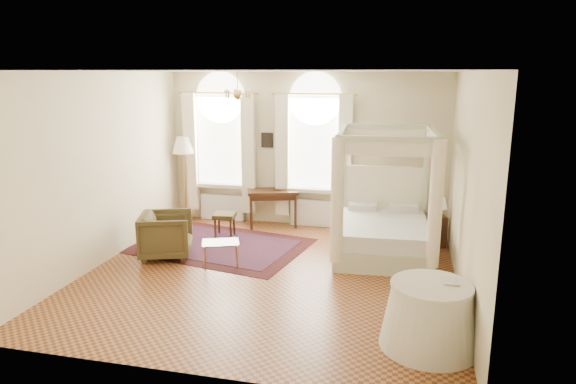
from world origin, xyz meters
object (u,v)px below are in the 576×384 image
(canopy_bed, at_px, (383,228))
(armchair, at_px, (166,235))
(nightstand, at_px, (433,231))
(writing_desk, at_px, (273,195))
(coffee_table, at_px, (221,244))
(stool, at_px, (225,217))
(floor_lamp, at_px, (183,149))
(side_table, at_px, (430,316))

(canopy_bed, height_order, armchair, canopy_bed)
(nightstand, distance_m, writing_desk, 3.43)
(canopy_bed, distance_m, armchair, 3.94)
(canopy_bed, distance_m, coffee_table, 2.95)
(stool, height_order, armchair, armchair)
(stool, distance_m, floor_lamp, 1.99)
(writing_desk, xyz_separation_m, side_table, (3.17, -4.46, -0.29))
(canopy_bed, relative_size, armchair, 2.56)
(stool, xyz_separation_m, floor_lamp, (-1.27, 0.94, 1.21))
(canopy_bed, relative_size, side_table, 1.93)
(nightstand, bearing_deg, writing_desk, 170.74)
(side_table, bearing_deg, armchair, 154.55)
(side_table, bearing_deg, writing_desk, 125.34)
(nightstand, xyz_separation_m, writing_desk, (-3.36, 0.55, 0.39))
(stool, bearing_deg, writing_desk, 50.95)
(writing_desk, bearing_deg, floor_lamp, 180.00)
(writing_desk, bearing_deg, armchair, -121.03)
(armchair, distance_m, side_table, 5.04)
(stool, height_order, side_table, side_table)
(canopy_bed, xyz_separation_m, side_table, (0.73, -3.14, -0.12))
(coffee_table, height_order, floor_lamp, floor_lamp)
(side_table, bearing_deg, coffee_table, 150.15)
(canopy_bed, bearing_deg, writing_desk, 151.55)
(writing_desk, bearing_deg, side_table, -54.66)
(stool, distance_m, side_table, 5.28)
(coffee_table, relative_size, side_table, 0.62)
(armchair, relative_size, coffee_table, 1.21)
(nightstand, height_order, coffee_table, nightstand)
(stool, bearing_deg, canopy_bed, -6.71)
(armchair, xyz_separation_m, floor_lamp, (-0.65, 2.30, 1.21))
(armchair, bearing_deg, writing_desk, -49.71)
(writing_desk, xyz_separation_m, coffee_table, (-0.27, -2.49, -0.30))
(nightstand, height_order, writing_desk, writing_desk)
(nightstand, distance_m, coffee_table, 4.12)
(canopy_bed, xyz_separation_m, nightstand, (0.93, 0.77, -0.22))
(armchair, bearing_deg, side_table, -134.13)
(stool, relative_size, floor_lamp, 0.26)
(canopy_bed, xyz_separation_m, writing_desk, (-2.43, 1.32, 0.16))
(armchair, bearing_deg, coffee_table, -118.55)
(nightstand, relative_size, writing_desk, 0.50)
(coffee_table, bearing_deg, writing_desk, 83.83)
(coffee_table, bearing_deg, nightstand, 28.15)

